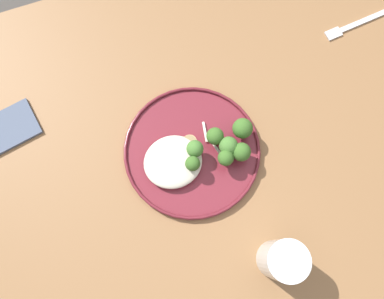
# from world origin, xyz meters

# --- Properties ---
(ground) EXTENTS (6.00, 6.00, 0.00)m
(ground) POSITION_xyz_m (0.00, 0.00, 0.00)
(ground) COLOR #47423D
(wooden_dining_table) EXTENTS (1.40, 1.00, 0.74)m
(wooden_dining_table) POSITION_xyz_m (0.00, 0.00, 0.66)
(wooden_dining_table) COLOR brown
(wooden_dining_table) RESTS_ON ground
(dinner_plate) EXTENTS (0.29, 0.29, 0.02)m
(dinner_plate) POSITION_xyz_m (-0.03, 0.02, 0.75)
(dinner_plate) COLOR maroon
(dinner_plate) RESTS_ON wooden_dining_table
(noodle_bed) EXTENTS (0.12, 0.11, 0.03)m
(noodle_bed) POSITION_xyz_m (-0.07, 0.01, 0.76)
(noodle_bed) COLOR beige
(noodle_bed) RESTS_ON dinner_plate
(seared_scallop_front_small) EXTENTS (0.03, 0.03, 0.01)m
(seared_scallop_front_small) POSITION_xyz_m (-0.03, 0.03, 0.76)
(seared_scallop_front_small) COLOR #DBB77A
(seared_scallop_front_small) RESTS_ON dinner_plate
(seared_scallop_on_noodles) EXTENTS (0.02, 0.02, 0.01)m
(seared_scallop_on_noodles) POSITION_xyz_m (-0.07, 0.01, 0.76)
(seared_scallop_on_noodles) COLOR beige
(seared_scallop_on_noodles) RESTS_ON dinner_plate
(seared_scallop_rear_pale) EXTENTS (0.03, 0.03, 0.01)m
(seared_scallop_rear_pale) POSITION_xyz_m (-0.06, -0.03, 0.76)
(seared_scallop_rear_pale) COLOR #DBB77A
(seared_scallop_rear_pale) RESTS_ON dinner_plate
(seared_scallop_center_golden) EXTENTS (0.04, 0.04, 0.01)m
(seared_scallop_center_golden) POSITION_xyz_m (-0.07, 0.03, 0.76)
(seared_scallop_center_golden) COLOR #E5C689
(seared_scallop_center_golden) RESTS_ON dinner_plate
(seared_scallop_large_seared) EXTENTS (0.02, 0.02, 0.02)m
(seared_scallop_large_seared) POSITION_xyz_m (-0.04, -0.01, 0.76)
(seared_scallop_large_seared) COLOR beige
(seared_scallop_large_seared) RESTS_ON dinner_plate
(broccoli_floret_beside_noodles) EXTENTS (0.03, 0.03, 0.06)m
(broccoli_floret_beside_noodles) POSITION_xyz_m (0.03, -0.03, 0.79)
(broccoli_floret_beside_noodles) COLOR #89A356
(broccoli_floret_beside_noodles) RESTS_ON dinner_plate
(broccoli_floret_left_leaning) EXTENTS (0.04, 0.04, 0.06)m
(broccoli_floret_left_leaning) POSITION_xyz_m (0.06, -0.03, 0.78)
(broccoli_floret_left_leaning) COLOR #89A356
(broccoli_floret_left_leaning) RESTS_ON dinner_plate
(broccoli_floret_near_rim) EXTENTS (0.03, 0.03, 0.05)m
(broccoli_floret_near_rim) POSITION_xyz_m (-0.04, -0.02, 0.78)
(broccoli_floret_near_rim) COLOR #7A994C
(broccoli_floret_near_rim) RESTS_ON dinner_plate
(broccoli_floret_rear_charred) EXTENTS (0.04, 0.04, 0.05)m
(broccoli_floret_rear_charred) POSITION_xyz_m (0.02, 0.02, 0.78)
(broccoli_floret_rear_charred) COLOR #89A356
(broccoli_floret_rear_charred) RESTS_ON dinner_plate
(broccoli_floret_center_pile) EXTENTS (0.04, 0.04, 0.05)m
(broccoli_floret_center_pile) POSITION_xyz_m (-0.02, 0.01, 0.78)
(broccoli_floret_center_pile) COLOR #89A356
(broccoli_floret_center_pile) RESTS_ON dinner_plate
(broccoli_floret_small_sprig) EXTENTS (0.04, 0.04, 0.06)m
(broccoli_floret_small_sprig) POSITION_xyz_m (0.08, 0.02, 0.79)
(broccoli_floret_small_sprig) COLOR #89A356
(broccoli_floret_small_sprig) RESTS_ON dinner_plate
(broccoli_floret_right_tilted) EXTENTS (0.04, 0.04, 0.06)m
(broccoli_floret_right_tilted) POSITION_xyz_m (0.04, -0.01, 0.78)
(broccoli_floret_right_tilted) COLOR #89A356
(broccoli_floret_right_tilted) RESTS_ON dinner_plate
(onion_sliver_long_sliver) EXTENTS (0.01, 0.05, 0.00)m
(onion_sliver_long_sliver) POSITION_xyz_m (0.01, 0.05, 0.75)
(onion_sliver_long_sliver) COLOR silver
(onion_sliver_long_sliver) RESTS_ON dinner_plate
(onion_sliver_pale_crescent) EXTENTS (0.02, 0.05, 0.00)m
(onion_sliver_pale_crescent) POSITION_xyz_m (0.02, -0.00, 0.75)
(onion_sliver_pale_crescent) COLOR silver
(onion_sliver_pale_crescent) RESTS_ON dinner_plate
(water_glass) EXTENTS (0.08, 0.08, 0.11)m
(water_glass) POSITION_xyz_m (0.05, -0.25, 0.79)
(water_glass) COLOR silver
(water_glass) RESTS_ON wooden_dining_table
(dinner_fork) EXTENTS (0.19, 0.03, 0.00)m
(dinner_fork) POSITION_xyz_m (0.45, 0.18, 0.74)
(dinner_fork) COLOR silver
(dinner_fork) RESTS_ON wooden_dining_table
(folded_napkin) EXTENTS (0.16, 0.11, 0.01)m
(folded_napkin) POSITION_xyz_m (-0.40, 0.20, 0.74)
(folded_napkin) COLOR #4C566B
(folded_napkin) RESTS_ON wooden_dining_table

